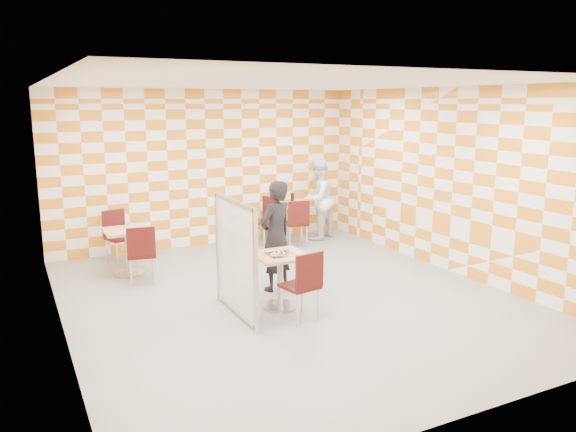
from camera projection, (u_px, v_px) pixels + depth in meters
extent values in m
plane|color=gray|center=(288.00, 297.00, 8.06)|extent=(7.00, 7.00, 0.00)
plane|color=white|center=(288.00, 83.00, 7.46)|extent=(7.00, 7.00, 0.00)
plane|color=white|center=(206.00, 168.00, 10.82)|extent=(6.00, 0.00, 6.00)
plane|color=white|center=(55.00, 213.00, 6.44)|extent=(0.00, 7.00, 7.00)
plane|color=white|center=(453.00, 181.00, 9.09)|extent=(0.00, 7.00, 7.00)
cube|color=tan|center=(280.00, 256.00, 7.54)|extent=(0.70, 0.70, 0.04)
cylinder|color=#A5A5AA|center=(280.00, 281.00, 7.61)|extent=(0.08, 0.08, 0.70)
cylinder|color=#A5A5AA|center=(280.00, 306.00, 7.68)|extent=(0.50, 0.50, 0.03)
cube|color=tan|center=(287.00, 205.00, 11.26)|extent=(0.70, 0.70, 0.04)
cylinder|color=#A5A5AA|center=(287.00, 222.00, 11.33)|extent=(0.08, 0.08, 0.70)
cylinder|color=#A5A5AA|center=(287.00, 240.00, 11.40)|extent=(0.50, 0.50, 0.03)
cube|color=tan|center=(127.00, 231.00, 9.01)|extent=(0.70, 0.70, 0.04)
cylinder|color=#A5A5AA|center=(128.00, 252.00, 9.08)|extent=(0.08, 0.08, 0.70)
cylinder|color=#A5A5AA|center=(129.00, 273.00, 9.15)|extent=(0.50, 0.50, 0.03)
cube|color=#3A0D0B|center=(300.00, 286.00, 7.16)|extent=(0.49, 0.49, 0.04)
cube|color=#3A0D0B|center=(310.00, 271.00, 6.95)|extent=(0.42, 0.11, 0.45)
cylinder|color=silver|center=(302.00, 297.00, 7.44)|extent=(0.03, 0.03, 0.43)
cylinder|color=silver|center=(281.00, 303.00, 7.24)|extent=(0.03, 0.03, 0.43)
cylinder|color=silver|center=(318.00, 304.00, 7.17)|extent=(0.03, 0.03, 0.43)
cylinder|color=silver|center=(297.00, 310.00, 6.97)|extent=(0.03, 0.03, 0.43)
cube|color=#3A0D0B|center=(296.00, 224.00, 10.85)|extent=(0.49, 0.49, 0.04)
cube|color=#3A0D0B|center=(299.00, 213.00, 10.62)|extent=(0.42, 0.12, 0.45)
cylinder|color=silver|center=(302.00, 233.00, 11.11)|extent=(0.03, 0.03, 0.43)
cylinder|color=silver|center=(285.00, 234.00, 11.02)|extent=(0.03, 0.03, 0.43)
cylinder|color=silver|center=(307.00, 237.00, 10.79)|extent=(0.03, 0.03, 0.43)
cylinder|color=silver|center=(290.00, 238.00, 10.70)|extent=(0.03, 0.03, 0.43)
cube|color=#3A0D0B|center=(264.00, 222.00, 11.01)|extent=(0.55, 0.55, 0.04)
cube|color=#3A0D0B|center=(271.00, 208.00, 11.11)|extent=(0.19, 0.40, 0.45)
cylinder|color=silver|center=(252.00, 234.00, 11.04)|extent=(0.03, 0.03, 0.43)
cylinder|color=silver|center=(264.00, 236.00, 10.83)|extent=(0.03, 0.03, 0.43)
cylinder|color=silver|center=(264.00, 231.00, 11.30)|extent=(0.03, 0.03, 0.43)
cylinder|color=silver|center=(276.00, 233.00, 11.08)|extent=(0.03, 0.03, 0.43)
cube|color=#3A0D0B|center=(141.00, 255.00, 8.63)|extent=(0.49, 0.49, 0.04)
cube|color=#3A0D0B|center=(141.00, 242.00, 8.39)|extent=(0.42, 0.11, 0.45)
cylinder|color=silver|center=(153.00, 266.00, 8.88)|extent=(0.03, 0.03, 0.43)
cylinder|color=silver|center=(130.00, 267.00, 8.78)|extent=(0.03, 0.03, 0.43)
cylinder|color=silver|center=(154.00, 272.00, 8.56)|extent=(0.03, 0.03, 0.43)
cylinder|color=silver|center=(131.00, 274.00, 8.46)|extent=(0.03, 0.03, 0.43)
cube|color=#3A0D0B|center=(120.00, 238.00, 9.68)|extent=(0.53, 0.53, 0.04)
cube|color=#3A0D0B|center=(114.00, 222.00, 9.77)|extent=(0.41, 0.17, 0.45)
cylinder|color=silver|center=(117.00, 255.00, 9.49)|extent=(0.03, 0.03, 0.43)
cylinder|color=silver|center=(135.00, 251.00, 9.73)|extent=(0.03, 0.03, 0.43)
cylinder|color=silver|center=(107.00, 251.00, 9.72)|extent=(0.03, 0.03, 0.43)
cylinder|color=silver|center=(125.00, 248.00, 9.96)|extent=(0.03, 0.03, 0.43)
cube|color=white|center=(235.00, 257.00, 7.22)|extent=(0.02, 1.30, 1.40)
cube|color=#B2B2B7|center=(234.00, 202.00, 7.08)|extent=(0.05, 1.30, 0.05)
cube|color=#B2B2B7|center=(236.00, 310.00, 7.36)|extent=(0.05, 1.30, 0.05)
cube|color=#B2B2B7|center=(256.00, 270.00, 6.65)|extent=(0.05, 0.05, 1.50)
cylinder|color=#B2B2B7|center=(256.00, 331.00, 6.81)|extent=(0.08, 0.08, 0.05)
cube|color=#B2B2B7|center=(218.00, 246.00, 7.79)|extent=(0.05, 0.05, 1.50)
cylinder|color=#B2B2B7|center=(219.00, 299.00, 7.94)|extent=(0.08, 0.08, 0.05)
imported|color=black|center=(276.00, 236.00, 8.25)|extent=(0.70, 0.58, 1.64)
imported|color=white|center=(318.00, 199.00, 11.38)|extent=(0.99, 0.90, 1.65)
cube|color=silver|center=(281.00, 254.00, 7.52)|extent=(0.38, 0.34, 0.01)
cone|color=tan|center=(281.00, 253.00, 7.52)|extent=(0.40, 0.40, 0.02)
cone|color=#F2D88C|center=(280.00, 252.00, 7.53)|extent=(0.33, 0.33, 0.01)
cylinder|color=maroon|center=(280.00, 254.00, 7.40)|extent=(0.04, 0.04, 0.01)
cylinder|color=maroon|center=(287.00, 253.00, 7.45)|extent=(0.04, 0.04, 0.01)
cylinder|color=maroon|center=(281.00, 252.00, 7.49)|extent=(0.04, 0.04, 0.01)
cylinder|color=maroon|center=(276.00, 252.00, 7.51)|extent=(0.04, 0.04, 0.01)
cylinder|color=maroon|center=(284.00, 251.00, 7.55)|extent=(0.04, 0.04, 0.01)
torus|color=black|center=(285.00, 252.00, 7.51)|extent=(0.03, 0.03, 0.01)
torus|color=black|center=(281.00, 253.00, 7.45)|extent=(0.03, 0.03, 0.01)
torus|color=black|center=(281.00, 251.00, 7.55)|extent=(0.03, 0.03, 0.01)
torus|color=black|center=(277.00, 253.00, 7.46)|extent=(0.03, 0.03, 0.01)
cylinder|color=white|center=(280.00, 200.00, 11.26)|extent=(0.06, 0.06, 0.16)
cylinder|color=red|center=(280.00, 195.00, 11.24)|extent=(0.04, 0.04, 0.04)
cylinder|color=black|center=(292.00, 198.00, 11.37)|extent=(0.07, 0.07, 0.20)
cylinder|color=red|center=(292.00, 192.00, 11.35)|extent=(0.03, 0.03, 0.03)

